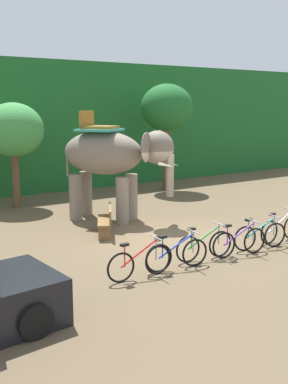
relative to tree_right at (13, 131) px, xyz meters
name	(u,v)px	position (x,y,z in m)	size (l,w,h in m)	color
ground_plane	(170,238)	(2.48, -6.81, -3.01)	(80.00, 80.00, 0.00)	brown
foliage_hedge	(30,125)	(2.48, 5.20, -0.01)	(36.00, 6.00, 5.99)	#1E6028
tree_right	(13,131)	(0.00, 0.00, 0.00)	(2.31, 2.31, 4.07)	brown
tree_center_right	(167,109)	(7.18, -0.06, 0.79)	(2.40, 2.40, 4.95)	brown
elephant	(112,157)	(2.15, -3.85, -0.80)	(3.38, 3.95, 3.78)	gray
bike_red	(140,262)	(-0.03, -9.08, -2.62)	(1.71, 0.52, 0.92)	black
bike_blue	(177,254)	(1.05, -9.07, -2.62)	(1.70, 0.52, 0.92)	black
bike_green	(204,245)	(2.08, -8.87, -2.62)	(1.71, 0.52, 0.92)	black
bike_purple	(239,242)	(3.07, -9.14, -2.62)	(1.70, 0.52, 0.92)	black
bike_teal	(260,236)	(3.98, -9.01, -2.62)	(1.69, 0.53, 0.92)	black
bike_white	(281,229)	(5.04, -8.82, -2.62)	(1.71, 0.52, 0.92)	black
wooden_bench	(106,220)	(1.08, -5.40, -2.53)	(1.07, 1.52, 0.89)	brown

